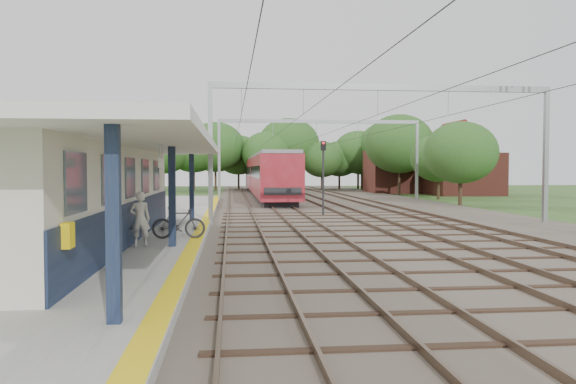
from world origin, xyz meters
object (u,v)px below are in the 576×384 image
person (140,219)px  train (266,174)px  bicycle (179,223)px  signal_post (323,169)px

person → train: train is taller
bicycle → signal_post: size_ratio=0.42×
person → bicycle: (1.04, 1.95, -0.32)m
bicycle → train: train is taller
person → bicycle: size_ratio=0.95×
person → bicycle: bearing=-129.8°
train → signal_post: 25.06m
signal_post → person: bearing=-106.1°
person → signal_post: size_ratio=0.40×
train → person: bearing=-99.3°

